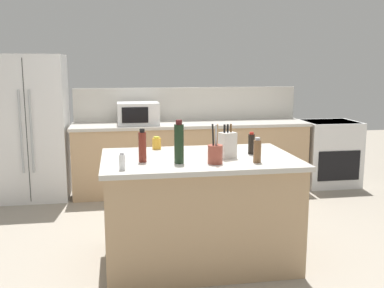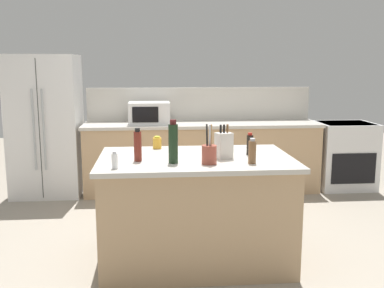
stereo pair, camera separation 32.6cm
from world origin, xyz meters
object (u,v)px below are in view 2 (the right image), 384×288
object	(u,v)px
honey_jar	(157,143)
salt_shaker	(115,161)
microwave	(149,113)
pepper_grinder	(252,152)
soy_sauce_bottle	(250,145)
vinegar_bottle	(138,146)
wine_bottle	(173,143)
refrigerator	(46,126)
range_oven	(344,155)
knife_block	(224,145)
utensil_crock	(209,154)

from	to	relation	value
honey_jar	salt_shaker	bearing A→B (deg)	-112.57
microwave	pepper_grinder	world-z (taller)	microwave
salt_shaker	pepper_grinder	world-z (taller)	pepper_grinder
salt_shaker	soy_sauce_bottle	distance (m)	1.21
vinegar_bottle	wine_bottle	bearing A→B (deg)	-19.08
microwave	soy_sauce_bottle	xyz separation A→B (m)	(0.89, -2.15, -0.05)
refrigerator	pepper_grinder	bearing A→B (deg)	-49.24
salt_shaker	honey_jar	xyz separation A→B (m)	(0.33, 0.80, -0.01)
microwave	salt_shaker	bearing A→B (deg)	-95.49
range_oven	knife_block	bearing A→B (deg)	-132.22
knife_block	range_oven	bearing A→B (deg)	26.30
range_oven	vinegar_bottle	distance (m)	3.68
microwave	wine_bottle	bearing A→B (deg)	-85.11
range_oven	honey_jar	distance (m)	3.22
microwave	soy_sauce_bottle	world-z (taller)	microwave
pepper_grinder	vinegar_bottle	bearing A→B (deg)	169.34
soy_sauce_bottle	salt_shaker	bearing A→B (deg)	-159.52
refrigerator	knife_block	bearing A→B (deg)	-49.53
range_oven	soy_sauce_bottle	distance (m)	2.88
soy_sauce_bottle	honey_jar	xyz separation A→B (m)	(-0.81, 0.37, -0.04)
salt_shaker	vinegar_bottle	size ratio (longest dim) A/B	0.49
utensil_crock	honey_jar	bearing A→B (deg)	120.29
honey_jar	range_oven	bearing A→B (deg)	34.08
soy_sauce_bottle	pepper_grinder	distance (m)	0.34
soy_sauce_bottle	wine_bottle	distance (m)	0.74
microwave	knife_block	xyz separation A→B (m)	(0.64, -2.29, -0.03)
knife_block	vinegar_bottle	world-z (taller)	knife_block
salt_shaker	pepper_grinder	bearing A→B (deg)	4.47
refrigerator	utensil_crock	xyz separation A→B (m)	(1.85, -2.53, 0.10)
utensil_crock	honey_jar	distance (m)	0.81
honey_jar	vinegar_bottle	world-z (taller)	vinegar_bottle
utensil_crock	wine_bottle	distance (m)	0.30
pepper_grinder	refrigerator	bearing A→B (deg)	130.76
soy_sauce_bottle	range_oven	bearing A→B (deg)	49.71
soy_sauce_bottle	honey_jar	size ratio (longest dim) A/B	1.67
salt_shaker	honey_jar	world-z (taller)	salt_shaker
honey_jar	knife_block	bearing A→B (deg)	-42.49
range_oven	utensil_crock	bearing A→B (deg)	-131.93
pepper_grinder	wine_bottle	size ratio (longest dim) A/B	0.58
refrigerator	utensil_crock	size ratio (longest dim) A/B	5.76
refrigerator	range_oven	distance (m)	4.10
refrigerator	pepper_grinder	xyz separation A→B (m)	(2.19, -2.54, 0.11)
honey_jar	wine_bottle	distance (m)	0.66
range_oven	utensil_crock	distance (m)	3.37
microwave	soy_sauce_bottle	size ratio (longest dim) A/B	2.75
pepper_grinder	knife_block	bearing A→B (deg)	133.94
soy_sauce_bottle	wine_bottle	world-z (taller)	wine_bottle
salt_shaker	microwave	bearing A→B (deg)	84.51
knife_block	wine_bottle	distance (m)	0.45
range_oven	salt_shaker	size ratio (longest dim) A/B	6.92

